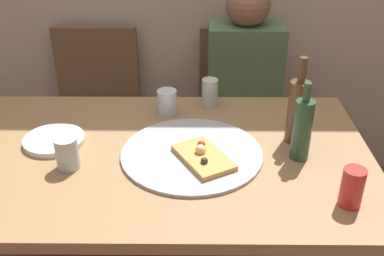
{
  "coord_description": "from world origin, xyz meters",
  "views": [
    {
      "loc": [
        0.12,
        -1.36,
        1.62
      ],
      "look_at": [
        0.11,
        0.09,
        0.8
      ],
      "focal_mm": 43.54,
      "sensor_mm": 36.0,
      "label": 1
    }
  ],
  "objects": [
    {
      "name": "soda_can",
      "position": [
        0.57,
        -0.28,
        0.81
      ],
      "size": [
        0.07,
        0.07,
        0.12
      ],
      "primitive_type": "cylinder",
      "color": "red",
      "rests_on": "dining_table"
    },
    {
      "name": "chair_right",
      "position": [
        0.36,
        0.85,
        0.51
      ],
      "size": [
        0.44,
        0.44,
        0.9
      ],
      "rotation": [
        0.0,
        0.0,
        3.14
      ],
      "color": "brown",
      "rests_on": "ground_plane"
    },
    {
      "name": "water_bottle",
      "position": [
        0.47,
        -0.03,
        0.87
      ],
      "size": [
        0.06,
        0.06,
        0.28
      ],
      "color": "#2D5133",
      "rests_on": "dining_table"
    },
    {
      "name": "plate_stack",
      "position": [
        -0.39,
        0.06,
        0.76
      ],
      "size": [
        0.22,
        0.22,
        0.02
      ],
      "primitive_type": "cylinder",
      "color": "white",
      "rests_on": "dining_table"
    },
    {
      "name": "chair_left",
      "position": [
        -0.41,
        0.85,
        0.51
      ],
      "size": [
        0.44,
        0.44,
        0.9
      ],
      "rotation": [
        0.0,
        0.0,
        3.14
      ],
      "color": "brown",
      "rests_on": "ground_plane"
    },
    {
      "name": "guest_in_sweater",
      "position": [
        0.36,
        0.69,
        0.64
      ],
      "size": [
        0.36,
        0.56,
        1.17
      ],
      "rotation": [
        0.0,
        0.0,
        3.14
      ],
      "color": "#4C6B47",
      "rests_on": "ground_plane"
    },
    {
      "name": "beer_bottle",
      "position": [
        0.47,
        0.09,
        0.88
      ],
      "size": [
        0.07,
        0.07,
        0.32
      ],
      "color": "brown",
      "rests_on": "dining_table"
    },
    {
      "name": "pizza_slice_last",
      "position": [
        0.14,
        -0.06,
        0.78
      ],
      "size": [
        0.22,
        0.26,
        0.05
      ],
      "color": "tan",
      "rests_on": "pizza_tray"
    },
    {
      "name": "wine_glass",
      "position": [
        0.18,
        0.36,
        0.81
      ],
      "size": [
        0.07,
        0.07,
        0.12
      ],
      "primitive_type": "cylinder",
      "color": "#B7C6BC",
      "rests_on": "dining_table"
    },
    {
      "name": "pizza_tray",
      "position": [
        0.11,
        -0.01,
        0.76
      ],
      "size": [
        0.49,
        0.49,
        0.01
      ],
      "primitive_type": "cylinder",
      "color": "#ADADB2",
      "rests_on": "dining_table"
    },
    {
      "name": "tumbler_far",
      "position": [
        0.01,
        0.29,
        0.8
      ],
      "size": [
        0.08,
        0.08,
        0.1
      ],
      "primitive_type": "cylinder",
      "color": "silver",
      "rests_on": "dining_table"
    },
    {
      "name": "dining_table",
      "position": [
        0.0,
        0.0,
        0.67
      ],
      "size": [
        1.45,
        0.89,
        0.75
      ],
      "color": "#99754C",
      "rests_on": "ground_plane"
    },
    {
      "name": "tumbler_near",
      "position": [
        -0.3,
        -0.09,
        0.81
      ],
      "size": [
        0.08,
        0.08,
        0.11
      ],
      "primitive_type": "cylinder",
      "color": "#B7C6BC",
      "rests_on": "dining_table"
    }
  ]
}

